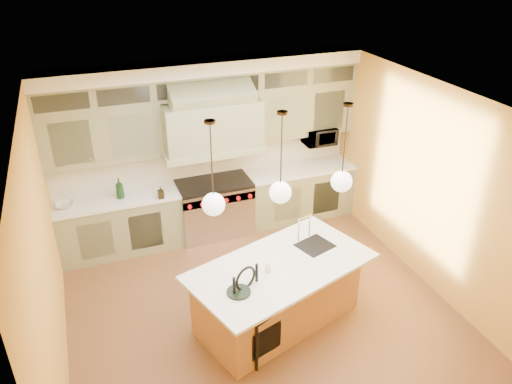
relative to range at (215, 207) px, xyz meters
name	(u,v)px	position (x,y,z in m)	size (l,w,h in m)	color
floor	(261,310)	(0.00, -2.14, -0.49)	(5.00, 5.00, 0.00)	brown
ceiling	(262,105)	(0.00, -2.14, 2.41)	(5.00, 5.00, 0.00)	white
wall_back	(206,146)	(0.00, 0.36, 0.96)	(5.00, 5.00, 0.00)	gold
wall_front	(372,367)	(0.00, -4.64, 0.96)	(5.00, 5.00, 0.00)	gold
wall_left	(44,261)	(-2.50, -2.14, 0.96)	(5.00, 5.00, 0.00)	gold
wall_right	(429,186)	(2.50, -2.14, 0.96)	(5.00, 5.00, 0.00)	gold
back_cabinetry	(211,153)	(0.00, 0.09, 0.94)	(5.00, 0.77, 2.90)	gray
range	(215,207)	(0.00, 0.00, 0.00)	(1.20, 0.74, 0.96)	silver
kitchen_island	(278,292)	(0.14, -2.39, -0.01)	(2.56, 1.87, 1.35)	olive
counter_stool	(255,309)	(-0.35, -2.83, 0.21)	(0.56, 0.56, 1.21)	black
microwave	(319,136)	(1.95, 0.11, 0.96)	(0.54, 0.37, 0.30)	black
oil_bottle_a	(120,188)	(-1.49, 0.01, 0.62)	(0.12, 0.13, 0.32)	black
oil_bottle_b	(161,193)	(-0.91, -0.22, 0.55)	(0.09, 0.09, 0.20)	black
fruit_bowl	(65,205)	(-2.30, 0.01, 0.49)	(0.27, 0.27, 0.07)	silver
cup	(268,269)	(-0.05, -2.50, 0.48)	(0.09, 0.09, 0.09)	white
pendant_left	(213,202)	(-0.66, -2.39, 1.46)	(0.26, 0.26, 1.11)	#2D2319
pendant_center	(280,190)	(0.14, -2.39, 1.46)	(0.26, 0.26, 1.11)	#2D2319
pendant_right	(342,179)	(0.94, -2.39, 1.46)	(0.26, 0.26, 1.11)	#2D2319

